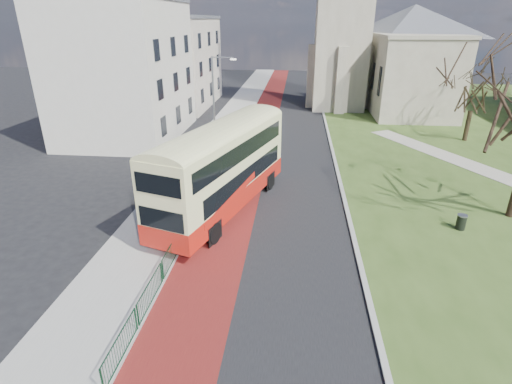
# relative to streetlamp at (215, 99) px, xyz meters

# --- Properties ---
(ground) EXTENTS (160.00, 160.00, 0.00)m
(ground) POSITION_rel_streetlamp_xyz_m (4.35, -18.00, -4.59)
(ground) COLOR black
(ground) RESTS_ON ground
(road_carriageway) EXTENTS (9.00, 120.00, 0.01)m
(road_carriageway) POSITION_rel_streetlamp_xyz_m (5.85, 2.00, -4.59)
(road_carriageway) COLOR black
(road_carriageway) RESTS_ON ground
(bus_lane) EXTENTS (3.40, 120.00, 0.01)m
(bus_lane) POSITION_rel_streetlamp_xyz_m (3.15, 2.00, -4.59)
(bus_lane) COLOR #591414
(bus_lane) RESTS_ON ground
(pavement_west) EXTENTS (4.00, 120.00, 0.12)m
(pavement_west) POSITION_rel_streetlamp_xyz_m (-0.65, 2.00, -4.53)
(pavement_west) COLOR gray
(pavement_west) RESTS_ON ground
(kerb_west) EXTENTS (0.25, 120.00, 0.13)m
(kerb_west) POSITION_rel_streetlamp_xyz_m (1.35, 2.00, -4.53)
(kerb_west) COLOR #999993
(kerb_west) RESTS_ON ground
(kerb_east) EXTENTS (0.25, 80.00, 0.13)m
(kerb_east) POSITION_rel_streetlamp_xyz_m (10.45, 4.00, -4.53)
(kerb_east) COLOR #999993
(kerb_east) RESTS_ON ground
(pedestrian_railing) EXTENTS (0.07, 24.00, 1.12)m
(pedestrian_railing) POSITION_rel_streetlamp_xyz_m (1.40, -14.00, -4.04)
(pedestrian_railing) COLOR #0D391E
(pedestrian_railing) RESTS_ON ground
(street_block_near) EXTENTS (10.30, 14.30, 13.00)m
(street_block_near) POSITION_rel_streetlamp_xyz_m (-9.65, 4.00, 1.92)
(street_block_near) COLOR beige
(street_block_near) RESTS_ON ground
(street_block_far) EXTENTS (10.30, 16.30, 11.50)m
(street_block_far) POSITION_rel_streetlamp_xyz_m (-9.65, 20.00, 1.17)
(street_block_far) COLOR #BCB19F
(street_block_far) RESTS_ON ground
(streetlamp) EXTENTS (2.13, 0.18, 8.00)m
(streetlamp) POSITION_rel_streetlamp_xyz_m (0.00, 0.00, 0.00)
(streetlamp) COLOR gray
(streetlamp) RESTS_ON pavement_west
(bus) EXTENTS (6.52, 12.81, 5.23)m
(bus) POSITION_rel_streetlamp_xyz_m (2.85, -12.42, -1.61)
(bus) COLOR #B71B10
(bus) RESTS_ON ground
(winter_tree_far) EXTENTS (5.62, 5.62, 7.41)m
(winter_tree_far) POSITION_rel_streetlamp_xyz_m (23.57, 5.24, 0.57)
(winter_tree_far) COLOR #2E2517
(winter_tree_far) RESTS_ON grass_green
(litter_bin) EXTENTS (0.66, 0.66, 0.88)m
(litter_bin) POSITION_rel_streetlamp_xyz_m (16.55, -13.57, -4.11)
(litter_bin) COLOR black
(litter_bin) RESTS_ON grass_green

